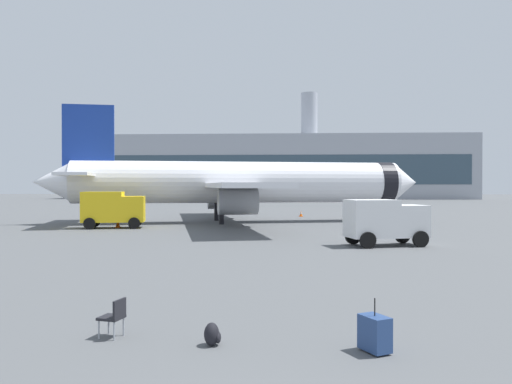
{
  "coord_description": "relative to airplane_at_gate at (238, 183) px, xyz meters",
  "views": [
    {
      "loc": [
        0.08,
        -5.33,
        3.37
      ],
      "look_at": [
        -1.56,
        25.3,
        3.0
      ],
      "focal_mm": 36.21,
      "sensor_mm": 36.0,
      "label": 1
    }
  ],
  "objects": [
    {
      "name": "cargo_van",
      "position": [
        9.89,
        -18.21,
        -2.21
      ],
      "size": [
        4.76,
        3.23,
        2.6
      ],
      "color": "white",
      "rests_on": "ground"
    },
    {
      "name": "terminal_building",
      "position": [
        2.2,
        92.87,
        4.67
      ],
      "size": [
        101.45,
        22.53,
        28.48
      ],
      "color": "#9EA3AD",
      "rests_on": "ground"
    },
    {
      "name": "traveller_backpack",
      "position": [
        2.71,
        -36.67,
        -3.42
      ],
      "size": [
        0.36,
        0.4,
        0.48
      ],
      "color": "black",
      "rests_on": "ground"
    },
    {
      "name": "service_truck",
      "position": [
        -9.38,
        -7.08,
        -2.05
      ],
      "size": [
        5.13,
        3.3,
        2.9
      ],
      "color": "yellow",
      "rests_on": "ground"
    },
    {
      "name": "rolling_suitcase",
      "position": [
        6.06,
        -36.94,
        -3.27
      ],
      "size": [
        0.66,
        0.75,
        1.1
      ],
      "color": "navy",
      "rests_on": "ground"
    },
    {
      "name": "gate_chair",
      "position": [
        0.46,
        -36.22,
        -3.16
      ],
      "size": [
        0.58,
        0.58,
        0.86
      ],
      "color": "black",
      "rests_on": "ground"
    },
    {
      "name": "safety_cone_mid",
      "position": [
        6.12,
        9.13,
        -3.37
      ],
      "size": [
        0.44,
        0.44,
        0.59
      ],
      "color": "#F2590C",
      "rests_on": "ground"
    },
    {
      "name": "airplane_at_gate",
      "position": [
        0.0,
        0.0,
        0.0
      ],
      "size": [
        35.49,
        32.27,
        10.5
      ],
      "color": "white",
      "rests_on": "ground"
    },
    {
      "name": "safety_cone_near",
      "position": [
        -9.17,
        -6.5,
        -3.31
      ],
      "size": [
        0.44,
        0.44,
        0.71
      ],
      "color": "#F2590C",
      "rests_on": "ground"
    }
  ]
}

